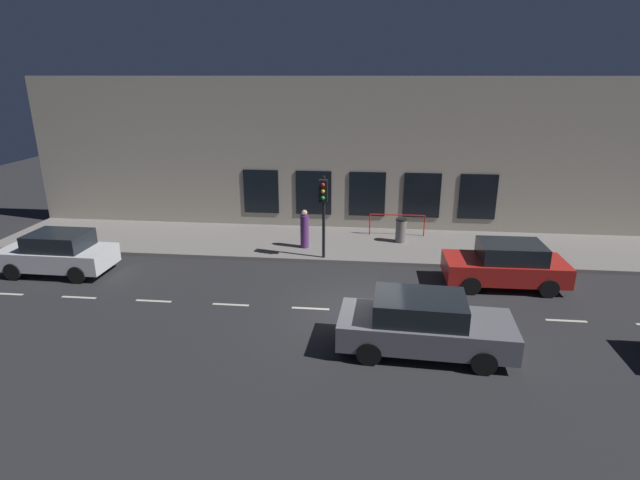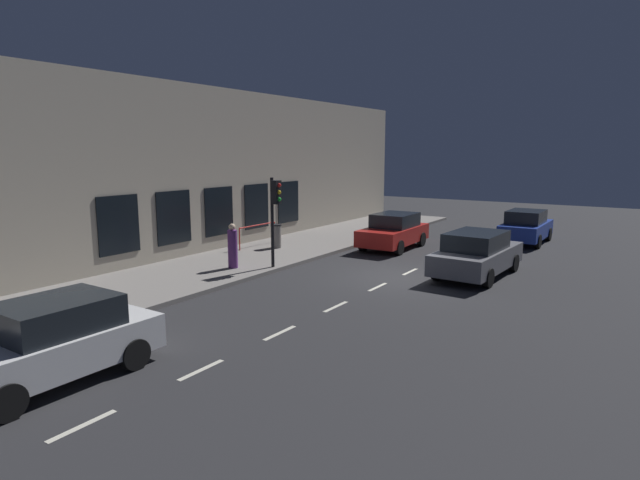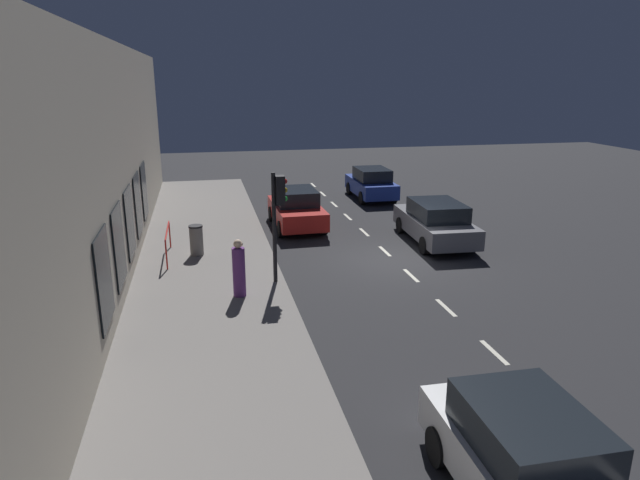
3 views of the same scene
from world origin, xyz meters
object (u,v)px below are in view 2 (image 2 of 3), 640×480
at_px(parked_car_0, 477,254).
at_px(parked_car_1, 526,227).
at_px(traffic_light, 275,204).
at_px(parked_car_3, 52,341).
at_px(trash_bin, 276,236).
at_px(parked_car_2, 394,231).
at_px(pedestrian_0, 233,247).

xyz_separation_m(parked_car_0, parked_car_1, (0.05, -7.99, -0.00)).
bearing_deg(traffic_light, parked_car_1, -119.19).
relative_size(parked_car_3, trash_bin, 3.86).
height_order(parked_car_0, trash_bin, parked_car_0).
bearing_deg(traffic_light, parked_car_2, -103.95).
relative_size(parked_car_1, parked_car_2, 0.97).
bearing_deg(parked_car_1, parked_car_0, -89.32).
relative_size(parked_car_2, parked_car_3, 1.03).
bearing_deg(parked_car_2, parked_car_0, 144.64).
xyz_separation_m(traffic_light, parked_car_2, (-1.63, -6.55, -1.70)).
bearing_deg(parked_car_0, parked_car_3, -104.99).
xyz_separation_m(parked_car_2, pedestrian_0, (2.88, 7.47, 0.12)).
bearing_deg(traffic_light, trash_bin, -52.39).
xyz_separation_m(parked_car_1, parked_car_2, (4.68, 4.74, 0.00)).
height_order(parked_car_0, pedestrian_0, pedestrian_0).
xyz_separation_m(parked_car_3, trash_bin, (4.58, -12.79, -0.12)).
relative_size(parked_car_2, trash_bin, 3.96).
bearing_deg(traffic_light, parked_car_3, 102.65).
bearing_deg(trash_bin, parked_car_1, -136.87).
distance_m(parked_car_1, parked_car_2, 6.66).
bearing_deg(parked_car_3, trash_bin, -69.56).
height_order(parked_car_2, pedestrian_0, pedestrian_0).
height_order(parked_car_0, parked_car_3, same).
distance_m(traffic_light, parked_car_1, 13.05).
distance_m(traffic_light, trash_bin, 4.35).
distance_m(parked_car_1, parked_car_3, 21.37).
bearing_deg(trash_bin, traffic_light, 127.61).
height_order(parked_car_3, pedestrian_0, pedestrian_0).
xyz_separation_m(parked_car_0, pedestrian_0, (7.61, 4.22, 0.11)).
relative_size(parked_car_0, trash_bin, 4.48).
height_order(parked_car_2, parked_car_3, same).
relative_size(parked_car_0, parked_car_2, 1.13).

